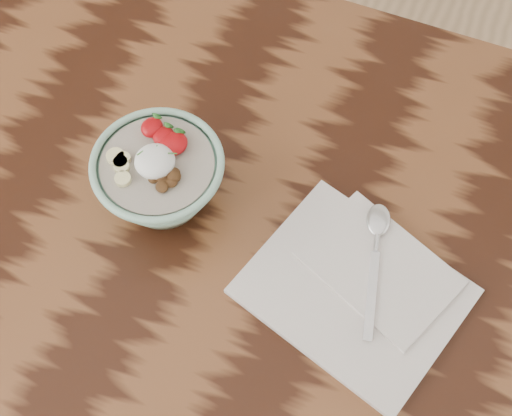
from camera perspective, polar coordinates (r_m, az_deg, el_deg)
The scene contains 4 objects.
table at distance 101.21cm, azimuth 4.17°, elevation -6.53°, with size 160.00×90.00×75.00cm.
breakfast_bowl at distance 92.34cm, azimuth -7.67°, elevation 2.47°, with size 16.94×16.94×11.50cm.
napkin at distance 91.34cm, azimuth 8.25°, elevation -6.22°, with size 30.38×27.13×1.57cm.
spoon at distance 92.98cm, azimuth 9.64°, elevation -2.38°, with size 6.30×18.82×0.99cm.
Camera 1 is at (7.14, -37.17, 159.57)cm, focal length 50.00 mm.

